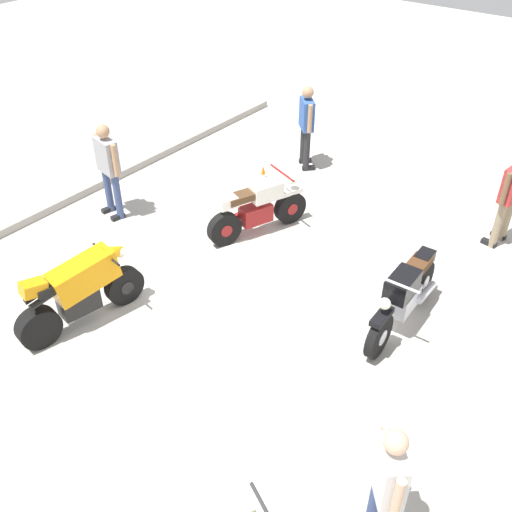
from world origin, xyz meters
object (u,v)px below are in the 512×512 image
Objects in this scene: motorcycle_orange_sportbike at (81,289)px; traffic_cone at (263,178)px; motorcycle_black_cruiser at (404,296)px; motorcycle_cream_vintage at (257,209)px; person_in_red_shirt at (511,193)px; person_in_blue_shirt at (306,122)px; person_in_white_shirt at (386,483)px; person_in_gray_shirt at (108,165)px.

motorcycle_orange_sportbike reaches higher than traffic_cone.
motorcycle_black_cruiser is 4.35m from traffic_cone.
traffic_cone is at bearing 54.12° from motorcycle_cream_vintage.
motorcycle_black_cruiser is 3.95× the size of traffic_cone.
person_in_red_shirt is at bearing -76.44° from traffic_cone.
person_in_red_shirt is (5.66, -3.99, 0.38)m from motorcycle_orange_sportbike.
motorcycle_cream_vintage is 3.14m from motorcycle_black_cruiser.
traffic_cone is at bearing 21.51° from person_in_red_shirt.
motorcycle_black_cruiser is at bearing 90.39° from person_in_red_shirt.
person_in_blue_shirt is 1.55m from traffic_cone.
person_in_white_shirt is 0.98× the size of person_in_red_shirt.
traffic_cone is at bearing -117.74° from motorcycle_black_cruiser.
motorcycle_black_cruiser is at bearing 106.45° from person_in_gray_shirt.
motorcycle_cream_vintage is 2.78m from person_in_blue_shirt.
person_in_gray_shirt reaches higher than person_in_white_shirt.
motorcycle_orange_sportbike is 0.93× the size of motorcycle_black_cruiser.
person_in_blue_shirt is at bearing 166.95° from person_in_gray_shirt.
person_in_gray_shirt is at bearing 145.92° from traffic_cone.
person_in_red_shirt is at bearing -122.72° from person_in_white_shirt.
person_in_white_shirt is at bearing 80.70° from person_in_gray_shirt.
person_in_gray_shirt reaches higher than motorcycle_cream_vintage.
person_in_blue_shirt reaches higher than motorcycle_black_cruiser.
person_in_red_shirt is at bearing -35.87° from motorcycle_cream_vintage.
person_in_blue_shirt reaches higher than motorcycle_cream_vintage.
motorcycle_cream_vintage is 1.12× the size of person_in_white_shirt.
person_in_red_shirt is (2.30, -3.46, 0.49)m from motorcycle_cream_vintage.
person_in_blue_shirt reaches higher than person_in_red_shirt.
person_in_gray_shirt is 3.33× the size of traffic_cone.
person_in_red_shirt is 3.22× the size of traffic_cone.
person_in_blue_shirt is (0.32, 4.24, 0.02)m from person_in_red_shirt.
person_in_gray_shirt is 4.11m from person_in_blue_shirt.
person_in_gray_shirt reaches higher than motorcycle_orange_sportbike.
person_in_white_shirt is (-0.31, -4.85, 0.36)m from motorcycle_orange_sportbike.
traffic_cone is (2.39, -1.62, -0.76)m from person_in_gray_shirt.
person_in_white_shirt is at bearing -83.76° from motorcycle_orange_sportbike.
person_in_blue_shirt is 3.27× the size of traffic_cone.
motorcycle_black_cruiser is 5.58m from person_in_gray_shirt.
motorcycle_orange_sportbike is 4.52m from motorcycle_black_cruiser.
person_in_blue_shirt is (5.98, 0.25, 0.40)m from motorcycle_orange_sportbike.
motorcycle_black_cruiser reaches higher than motorcycle_cream_vintage.
motorcycle_orange_sportbike is at bearing -168.39° from motorcycle_cream_vintage.
motorcycle_orange_sportbike is at bearing 62.77° from person_in_red_shirt.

